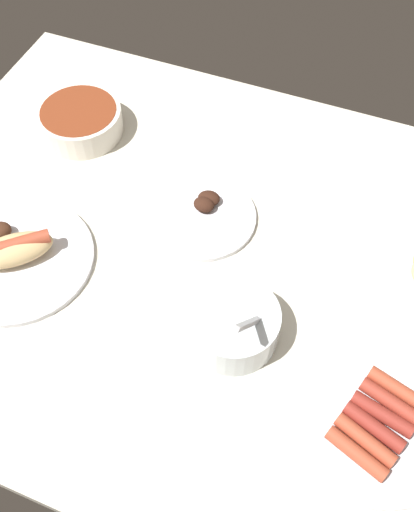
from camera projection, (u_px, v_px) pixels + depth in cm
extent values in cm
cube|color=silver|center=(215.00, 263.00, 99.95)|extent=(120.00, 90.00, 3.00)
cylinder|color=white|center=(18.00, 259.00, 98.01)|extent=(25.75, 25.75, 1.00)
ellipsoid|color=#DBB77A|center=(14.00, 250.00, 95.78)|extent=(13.79, 13.24, 4.40)
cylinder|color=#AD472D|center=(12.00, 246.00, 94.79)|extent=(10.90, 10.12, 2.40)
cylinder|color=silver|center=(233.00, 325.00, 87.88)|extent=(14.20, 14.20, 6.50)
cylinder|color=beige|center=(233.00, 321.00, 86.81)|extent=(12.49, 12.49, 2.92)
cube|color=#B7B7BC|center=(252.00, 322.00, 81.25)|extent=(2.41, 10.55, 13.04)
cylinder|color=white|center=(202.00, 217.00, 103.22)|extent=(19.29, 19.29, 1.00)
ellipsoid|color=#381E14|center=(209.00, 198.00, 103.51)|extent=(4.53, 3.89, 2.27)
ellipsoid|color=#381E14|center=(204.00, 205.00, 102.52)|extent=(3.81, 3.06, 2.53)
cylinder|color=white|center=(375.00, 424.00, 82.00)|extent=(23.03, 23.03, 1.00)
cylinder|color=#AD472D|center=(356.00, 453.00, 78.15)|extent=(9.33, 5.14, 2.12)
cylinder|color=#AD472D|center=(365.00, 440.00, 79.17)|extent=(9.32, 5.22, 2.12)
cylinder|color=maroon|center=(374.00, 427.00, 80.20)|extent=(9.36, 4.95, 2.12)
cylinder|color=maroon|center=(382.00, 414.00, 81.23)|extent=(9.40, 4.21, 2.12)
cylinder|color=#9E3828|center=(390.00, 402.00, 82.25)|extent=(9.39, 4.64, 2.12)
cylinder|color=#AD472D|center=(398.00, 389.00, 83.28)|extent=(9.39, 4.55, 2.12)
cylinder|color=white|center=(81.00, 121.00, 114.00)|extent=(16.48, 16.48, 5.39)
cylinder|color=maroon|center=(78.00, 112.00, 112.11)|extent=(14.83, 14.83, 1.00)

